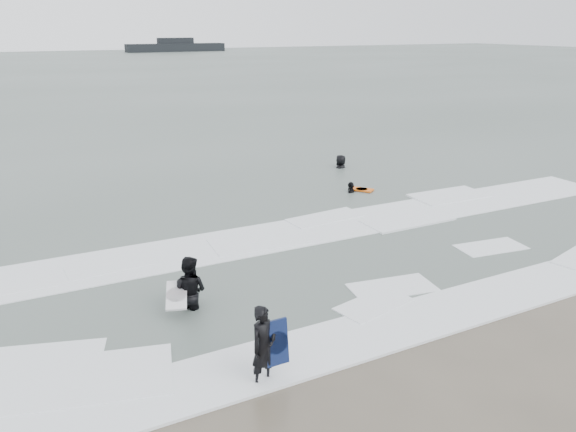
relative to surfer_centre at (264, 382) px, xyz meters
name	(u,v)px	position (x,y,z in m)	size (l,w,h in m)	color
ground	(378,317)	(3.63, 1.20, 0.00)	(320.00, 320.00, 0.00)	brown
sea	(58,74)	(3.63, 81.20, 0.06)	(320.00, 320.00, 0.00)	#47544C
surfer_centre	(264,382)	(0.00, 0.00, 0.00)	(0.63, 0.41, 1.72)	black
surfer_wading	(190,307)	(-0.39, 3.75, 0.00)	(0.94, 0.74, 1.94)	black
surfer_right_near	(351,193)	(8.84, 10.61, 0.00)	(0.96, 0.40, 1.64)	black
surfer_right_far	(341,169)	(10.71, 14.49, 0.00)	(0.90, 0.59, 1.84)	black
surf_foam	(307,261)	(3.63, 4.90, 0.04)	(30.03, 9.06, 0.09)	white
bodyboards	(291,253)	(2.98, 4.74, 0.50)	(11.00, 11.17, 1.25)	#0E1A43
vessel_horizon	(176,47)	(38.89, 143.80, 1.32)	(25.96, 4.63, 3.52)	black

